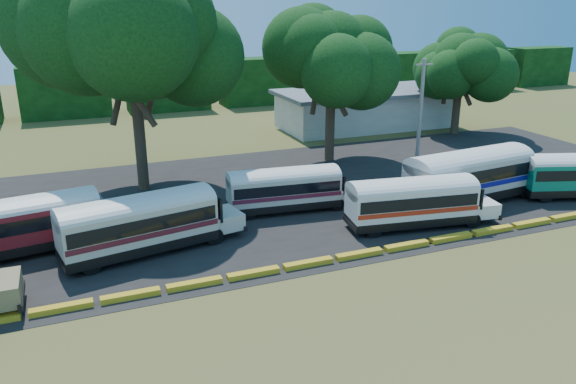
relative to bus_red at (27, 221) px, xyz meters
name	(u,v)px	position (x,y,z in m)	size (l,w,h in m)	color
ground	(343,269)	(14.93, -8.24, -1.83)	(160.00, 160.00, 0.00)	#3E4C19
asphalt_strip	(278,196)	(15.93, 3.76, -1.82)	(64.00, 24.00, 0.02)	black
curb	(334,259)	(14.93, -7.24, -1.68)	(53.70, 0.45, 0.30)	gold
terminal_building	(365,108)	(32.93, 21.76, 0.21)	(19.00, 9.00, 4.00)	beige
treeline_backdrop	(168,86)	(14.93, 39.76, 1.17)	(130.00, 4.00, 6.00)	black
bus_red	(27,221)	(0.00, 0.00, 0.00)	(9.93, 3.81, 3.18)	black
bus_cream_west	(142,221)	(5.78, -2.39, 0.05)	(10.40, 4.33, 3.33)	black
bus_cream_east	(286,187)	(15.40, 0.75, -0.17)	(9.06, 3.10, 2.92)	black
bus_white_red	(415,200)	(21.54, -4.68, -0.07)	(9.69, 3.70, 3.11)	black
bus_white_blue	(471,173)	(27.56, -2.39, 0.27)	(11.48, 3.94, 3.70)	black
tree_west	(131,36)	(7.37, 8.94, 9.05)	(11.54, 11.54, 15.14)	#322419
tree_center	(332,51)	(23.43, 10.92, 7.36)	(8.60, 8.60, 12.41)	#322419
tree_east	(461,63)	(40.03, 15.37, 5.37)	(7.87, 7.87, 10.14)	#322419
utility_pole	(420,114)	(29.04, 6.02, 2.71)	(1.60, 0.30, 8.85)	gray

